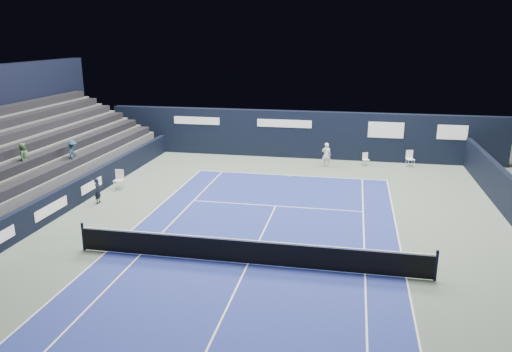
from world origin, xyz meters
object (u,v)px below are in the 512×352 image
Objects in this scene: tennis_net at (248,251)px; tennis_player at (326,155)px; folding_chair_back_b at (410,157)px; line_judge_chair at (119,178)px; folding_chair_back_a at (366,158)px.

tennis_net is 14.50m from tennis_player.
folding_chair_back_b is 16.95m from tennis_net.
tennis_net is at bearing -45.84° from line_judge_chair.
folding_chair_back_a is 15.75m from tennis_net.
folding_chair_back_b is 0.97× the size of line_judge_chair.
tennis_player reaches higher than tennis_net.
tennis_player is at bearing 28.33° from line_judge_chair.
tennis_net is (-7.02, -15.42, -0.07)m from folding_chair_back_b.
folding_chair_back_a is 2.55m from tennis_player.
folding_chair_back_a is 2.71m from folding_chair_back_b.
tennis_player reaches higher than folding_chair_back_a.
tennis_net reaches higher than line_judge_chair.
line_judge_chair is 12.53m from tennis_player.
folding_chair_back_b is at bearing 11.61° from tennis_player.
tennis_player is (-2.42, -0.77, 0.29)m from folding_chair_back_a.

